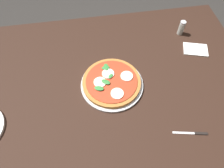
% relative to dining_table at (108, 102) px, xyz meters
% --- Properties ---
extents(ground_plane, '(6.00, 6.00, 0.00)m').
position_rel_dining_table_xyz_m(ground_plane, '(0.00, 0.00, -0.63)').
color(ground_plane, '#2D2B28').
extents(dining_table, '(1.52, 1.15, 0.70)m').
position_rel_dining_table_xyz_m(dining_table, '(0.00, 0.00, 0.00)').
color(dining_table, black).
rests_on(dining_table, ground_plane).
extents(serving_tray, '(0.31, 0.31, 0.01)m').
position_rel_dining_table_xyz_m(serving_tray, '(-0.03, -0.05, 0.08)').
color(serving_tray, silver).
rests_on(serving_tray, dining_table).
extents(pizza, '(0.28, 0.28, 0.03)m').
position_rel_dining_table_xyz_m(pizza, '(-0.03, -0.05, 0.10)').
color(pizza, '#B27033').
rests_on(pizza, serving_tray).
extents(napkin, '(0.15, 0.12, 0.01)m').
position_rel_dining_table_xyz_m(napkin, '(-0.52, -0.20, 0.08)').
color(napkin, white).
rests_on(napkin, dining_table).
extents(knife, '(0.15, 0.04, 0.01)m').
position_rel_dining_table_xyz_m(knife, '(-0.34, 0.25, 0.08)').
color(knife, black).
rests_on(knife, dining_table).
extents(pepper_shaker, '(0.03, 0.03, 0.09)m').
position_rel_dining_table_xyz_m(pepper_shaker, '(-0.48, -0.35, 0.12)').
color(pepper_shaker, '#B2B7AD').
rests_on(pepper_shaker, dining_table).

